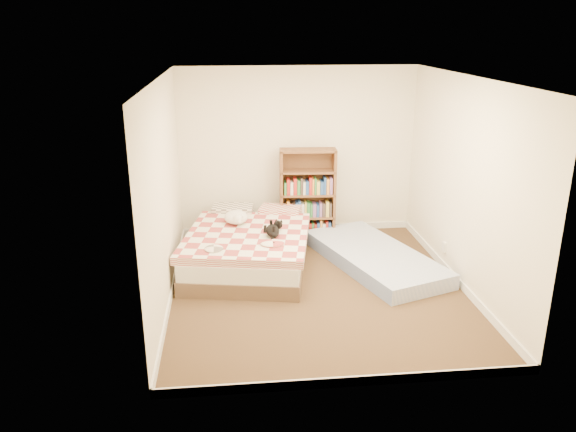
{
  "coord_description": "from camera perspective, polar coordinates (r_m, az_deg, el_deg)",
  "views": [
    {
      "loc": [
        -1.0,
        -6.13,
        3.04
      ],
      "look_at": [
        -0.32,
        0.3,
        0.83
      ],
      "focal_mm": 35.0,
      "sensor_mm": 36.0,
      "label": 1
    }
  ],
  "objects": [
    {
      "name": "room",
      "position": [
        6.48,
        3.13,
        2.3
      ],
      "size": [
        3.51,
        4.01,
        2.51
      ],
      "color": "#47311E",
      "rests_on": "ground"
    },
    {
      "name": "white_dog",
      "position": [
        7.57,
        -5.21,
        -0.13
      ],
      "size": [
        0.46,
        0.47,
        0.17
      ],
      "rotation": [
        0.0,
        0.0,
        -0.59
      ],
      "color": "white",
      "rests_on": "bed"
    },
    {
      "name": "black_cat",
      "position": [
        7.14,
        -1.57,
        -1.42
      ],
      "size": [
        0.31,
        0.64,
        0.14
      ],
      "rotation": [
        0.0,
        0.0,
        -0.42
      ],
      "color": "black",
      "rests_on": "bed"
    },
    {
      "name": "bookshelf",
      "position": [
        8.32,
        1.96,
        1.15
      ],
      "size": [
        0.83,
        0.32,
        1.36
      ],
      "rotation": [
        0.0,
        0.0,
        -0.06
      ],
      "color": "brown",
      "rests_on": "room"
    },
    {
      "name": "bed",
      "position": [
        7.49,
        -3.98,
        -3.03
      ],
      "size": [
        1.82,
        2.33,
        0.56
      ],
      "rotation": [
        0.0,
        0.0,
        -0.18
      ],
      "color": "brown",
      "rests_on": "room"
    },
    {
      "name": "floor_mattress",
      "position": [
        7.6,
        8.77,
        -4.17
      ],
      "size": [
        1.66,
        2.39,
        0.2
      ],
      "primitive_type": "cube",
      "rotation": [
        0.0,
        0.0,
        0.34
      ],
      "color": "#758BC4",
      "rests_on": "room"
    }
  ]
}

